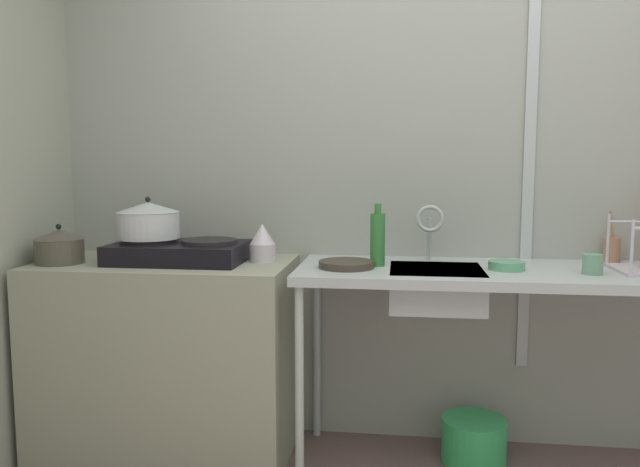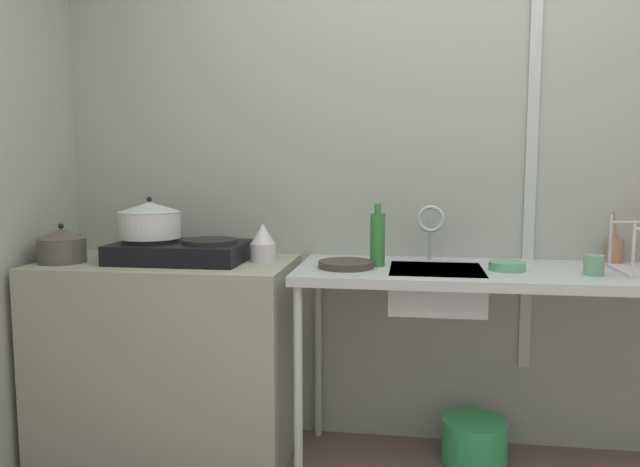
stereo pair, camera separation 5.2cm
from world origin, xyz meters
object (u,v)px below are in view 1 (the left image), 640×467
faucet (430,223)px  frying_pan (346,264)px  sink_basin (436,288)px  percolator (262,243)px  utensil_jar (612,249)px  pot_on_left_burner (148,220)px  cup_by_rack (593,264)px  pot_beside_stove (59,246)px  bucket_on_floor (474,440)px  small_bowl_on_drainboard (507,265)px  bottle_by_sink (378,239)px  stove (179,251)px

faucet → frying_pan: bearing=-149.7°
sink_basin → faucet: bearing=97.0°
percolator → faucet: faucet is taller
sink_basin → utensil_jar: size_ratio=1.69×
pot_on_left_burner → cup_by_rack: pot_on_left_burner is taller
pot_on_left_burner → pot_beside_stove: bearing=-164.0°
pot_beside_stove → utensil_jar: utensil_jar is taller
faucet → utensil_jar: (0.80, 0.10, -0.11)m
utensil_jar → bucket_on_floor: size_ratio=0.80×
percolator → bucket_on_floor: bearing=1.0°
percolator → bucket_on_floor: (0.95, 0.02, -0.87)m
pot_beside_stove → cup_by_rack: (2.23, 0.02, -0.04)m
pot_on_left_burner → sink_basin: (1.26, -0.03, -0.27)m
small_bowl_on_drainboard → bottle_by_sink: (-0.53, 0.03, 0.10)m
bottle_by_sink → utensil_jar: (1.03, 0.24, -0.06)m
stove → bottle_by_sink: bearing=0.4°
pot_on_left_burner → small_bowl_on_drainboard: (1.55, -0.02, -0.17)m
sink_basin → utensil_jar: (0.78, 0.28, 0.14)m
cup_by_rack → small_bowl_on_drainboard: 0.33m
percolator → sink_basin: (0.76, -0.09, -0.16)m
pot_beside_stove → sink_basin: size_ratio=0.55×
pot_on_left_burner → faucet: pot_on_left_burner is taller
small_bowl_on_drainboard → bucket_on_floor: (-0.10, 0.10, -0.81)m
faucet → bucket_on_floor: 0.99m
percolator → cup_by_rack: (1.36, -0.14, -0.04)m
frying_pan → bucket_on_floor: 0.99m
sink_basin → bucket_on_floor: sink_basin is taller
percolator → cup_by_rack: percolator is taller
sink_basin → cup_by_rack: cup_by_rack is taller
small_bowl_on_drainboard → pot_beside_stove: bearing=-177.5°
cup_by_rack → small_bowl_on_drainboard: bearing=168.6°
percolator → bucket_on_floor: 1.29m
pot_on_left_burner → bottle_by_sink: size_ratio=1.04×
sink_basin → frying_pan: (-0.37, -0.03, 0.10)m
stove → pot_beside_stove: size_ratio=2.76×
sink_basin → bucket_on_floor: (0.19, 0.11, -0.71)m
pot_on_left_burner → bottle_by_sink: pot_on_left_burner is taller
pot_beside_stove → cup_by_rack: pot_beside_stove is taller
stove → frying_pan: size_ratio=2.48×
faucet → bottle_by_sink: (-0.23, -0.14, -0.05)m
bottle_by_sink → bucket_on_floor: 1.01m
pot_beside_stove → bottle_by_sink: size_ratio=0.79×
cup_by_rack → frying_pan: bearing=178.4°
percolator → utensil_jar: bearing=7.0°
pot_beside_stove → utensil_jar: size_ratio=0.93×
small_bowl_on_drainboard → utensil_jar: utensil_jar is taller
frying_pan → small_bowl_on_drainboard: small_bowl_on_drainboard is taller
stove → utensil_jar: utensil_jar is taller
pot_beside_stove → small_bowl_on_drainboard: (1.92, 0.08, -0.06)m
stove → pot_beside_stove: (-0.51, -0.11, 0.03)m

